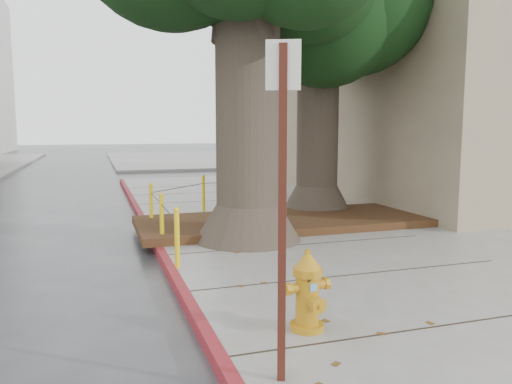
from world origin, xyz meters
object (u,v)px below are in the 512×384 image
Objects in this scene: car_red at (295,157)px; fire_hydrant at (308,291)px; car_silver at (264,161)px; signpost at (282,194)px.

fire_hydrant is at bearing 163.27° from car_red.
car_silver is at bearing 65.53° from fire_hydrant.
fire_hydrant is 1.62m from signpost.
fire_hydrant is 0.21× the size of car_red.
car_silver is at bearing 127.53° from car_red.
signpost is 0.69× the size of car_red.
car_red reaches higher than car_silver.
car_silver reaches higher than fire_hydrant.
car_red reaches higher than fire_hydrant.
fire_hydrant is 22.93m from car_red.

